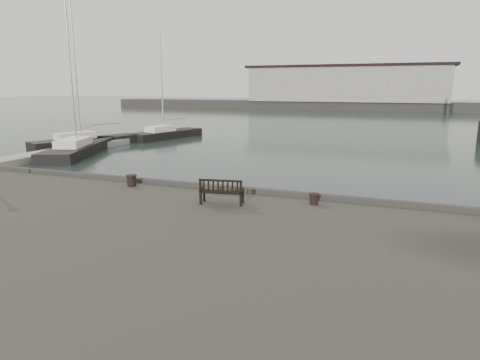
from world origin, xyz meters
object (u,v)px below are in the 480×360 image
(bollard_right, at_px, (314,199))
(yacht_b, at_px, (86,144))
(yacht_c, at_px, (80,151))
(bench, at_px, (222,196))
(yacht_d, at_px, (167,136))
(bollard_left, at_px, (131,181))

(bollard_right, bearing_deg, yacht_b, 144.47)
(yacht_b, relative_size, yacht_c, 0.88)
(bench, xyz_separation_m, yacht_d, (-18.57, 27.54, -1.60))
(yacht_b, bearing_deg, bollard_right, -12.96)
(bollard_left, height_order, yacht_b, yacht_b)
(bollard_left, relative_size, bollard_right, 1.20)
(yacht_c, bearing_deg, bollard_right, -53.88)
(bollard_left, distance_m, yacht_c, 20.84)
(yacht_d, bearing_deg, bollard_right, -36.63)
(yacht_b, distance_m, yacht_c, 4.53)
(bench, bearing_deg, bollard_left, 154.78)
(bench, relative_size, yacht_d, 0.14)
(yacht_b, xyz_separation_m, yacht_c, (2.52, -3.76, -0.00))
(bollard_right, distance_m, yacht_d, 34.15)
(yacht_d, bearing_deg, yacht_c, -81.02)
(bollard_left, xyz_separation_m, yacht_c, (-15.23, 14.15, -1.54))
(bollard_left, height_order, yacht_d, yacht_d)
(bollard_left, bearing_deg, bench, -14.34)
(bollard_left, height_order, yacht_c, yacht_c)
(yacht_c, bearing_deg, bench, -59.60)
(bollard_left, distance_m, yacht_d, 29.97)
(bench, relative_size, yacht_b, 0.12)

